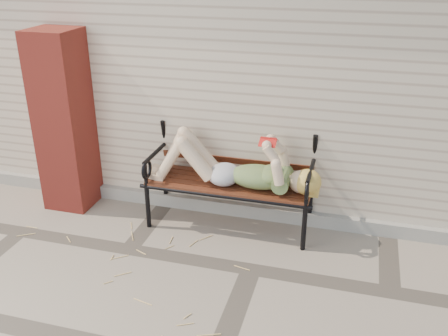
% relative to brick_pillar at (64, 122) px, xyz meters
% --- Properties ---
extents(ground, '(80.00, 80.00, 0.00)m').
position_rel_brick_pillar_xyz_m(ground, '(2.30, -0.75, -1.00)').
color(ground, gray).
rests_on(ground, ground).
extents(house_wall, '(8.00, 4.00, 3.00)m').
position_rel_brick_pillar_xyz_m(house_wall, '(2.30, 2.25, 0.50)').
color(house_wall, beige).
rests_on(house_wall, ground).
extents(foundation_strip, '(8.00, 0.10, 0.15)m').
position_rel_brick_pillar_xyz_m(foundation_strip, '(2.30, 0.22, -0.93)').
color(foundation_strip, gray).
rests_on(foundation_strip, ground).
extents(brick_pillar, '(0.50, 0.50, 2.00)m').
position_rel_brick_pillar_xyz_m(brick_pillar, '(0.00, 0.00, 0.00)').
color(brick_pillar, '#A62F25').
rests_on(brick_pillar, ground).
extents(garden_bench, '(1.88, 0.75, 1.22)m').
position_rel_brick_pillar_xyz_m(garden_bench, '(1.89, 0.09, -0.32)').
color(garden_bench, black).
rests_on(garden_bench, ground).
extents(reading_woman, '(1.77, 0.40, 0.56)m').
position_rel_brick_pillar_xyz_m(reading_woman, '(1.91, -0.06, -0.28)').
color(reading_woman, '#0B374E').
rests_on(reading_woman, ground).
extents(straw_scatter, '(3.04, 1.51, 0.01)m').
position_rel_brick_pillar_xyz_m(straw_scatter, '(0.56, -1.03, -0.99)').
color(straw_scatter, '#E8BD71').
rests_on(straw_scatter, ground).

